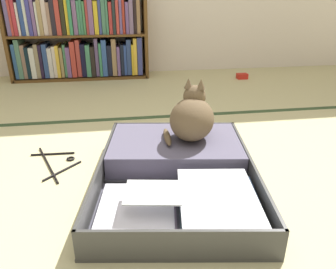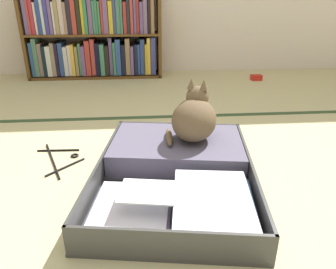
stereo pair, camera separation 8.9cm
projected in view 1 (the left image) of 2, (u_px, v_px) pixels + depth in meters
ground_plane at (176, 213)px, 1.24m from camera, size 10.00×10.00×0.00m
tatami_border at (149, 117)px, 2.17m from camera, size 4.80×0.05×0.00m
bookshelf at (78, 37)px, 3.02m from camera, size 1.28×0.29×0.82m
open_suitcase at (179, 167)px, 1.45m from camera, size 0.78×0.96×0.12m
black_cat at (192, 117)px, 1.54m from camera, size 0.29×0.32×0.29m
clothes_hanger at (56, 162)px, 1.59m from camera, size 0.26×0.38×0.01m
small_red_pouch at (242, 76)px, 3.13m from camera, size 0.10×0.07×0.05m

